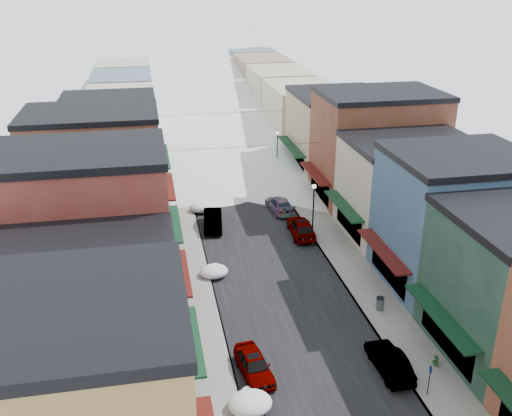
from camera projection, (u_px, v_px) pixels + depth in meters
name	position (u px, v px, depth m)	size (l,w,h in m)	color
road	(217.00, 150.00, 78.05)	(10.00, 160.00, 0.01)	black
sidewalk_left	(168.00, 152.00, 76.86)	(3.20, 160.00, 0.15)	gray
sidewalk_right	(264.00, 146.00, 79.18)	(3.20, 160.00, 0.15)	gray
curb_left	(180.00, 151.00, 77.13)	(0.10, 160.00, 0.15)	slate
curb_right	(253.00, 147.00, 78.91)	(0.10, 160.00, 0.15)	slate
bldg_l_cream	(85.00, 328.00, 30.86)	(11.30, 8.20, 9.50)	#B7AD93
bldg_l_brick_near	(85.00, 240.00, 37.44)	(12.30, 8.20, 12.50)	maroon
bldg_l_grayblue	(102.00, 214.00, 45.90)	(11.30, 9.20, 9.00)	slate
bldg_l_brick_far	(95.00, 168.00, 53.50)	(13.30, 9.20, 11.00)	brown
bldg_l_tan	(111.00, 143.00, 62.93)	(11.30, 11.20, 10.00)	tan
bldg_r_blue	(455.00, 220.00, 43.01)	(11.30, 9.20, 10.50)	#325272
bldg_r_cream	(408.00, 188.00, 51.54)	(12.30, 9.20, 9.00)	#BDB298
bldg_r_brick_far	(377.00, 146.00, 59.30)	(13.30, 9.20, 11.50)	brown
bldg_r_tan	(336.00, 132.00, 68.57)	(11.30, 11.20, 9.50)	tan
distant_blocks	(199.00, 89.00, 97.35)	(34.00, 55.00, 8.00)	gray
overhead_cables	(230.00, 128.00, 64.34)	(16.40, 15.04, 0.04)	black
car_silver_sedan	(254.00, 365.00, 34.26)	(1.69, 4.19, 1.43)	#9FA2A7
car_dark_hatch	(213.00, 220.00, 53.97)	(1.69, 4.84, 1.59)	black
car_silver_wagon	(194.00, 170.00, 67.84)	(1.91, 4.69, 1.36)	#AFB0B7
car_green_sedan	(389.00, 361.00, 34.59)	(1.53, 4.40, 1.45)	black
car_gray_suv	(301.00, 227.00, 52.37)	(2.02, 5.01, 1.71)	#A0A2A9
car_black_sedan	(280.00, 205.00, 57.79)	(1.99, 4.90, 1.42)	black
car_lane_silver	(217.00, 166.00, 69.29)	(1.73, 4.31, 1.47)	#9C9EA4
car_lane_white	(232.00, 142.00, 78.86)	(2.36, 5.12, 1.42)	#B9B9BC
parking_sign	(429.00, 378.00, 32.23)	(0.06, 0.28, 2.04)	black
trash_can	(380.00, 304.00, 40.72)	(0.58, 0.58, 0.98)	#55585A
streetlamp_near	(314.00, 203.00, 51.70)	(0.40, 0.40, 4.81)	black
streetlamp_far	(277.00, 145.00, 69.10)	(0.39, 0.39, 4.65)	black
planter_far	(436.00, 361.00, 35.00)	(0.38, 0.38, 0.69)	#29592A
snow_pile_near	(250.00, 402.00, 31.61)	(2.48, 2.73, 1.05)	white
snow_pile_mid	(214.00, 271.00, 45.54)	(2.28, 2.60, 0.96)	white
snow_pile_far	(202.00, 207.00, 57.79)	(2.45, 2.71, 1.04)	white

